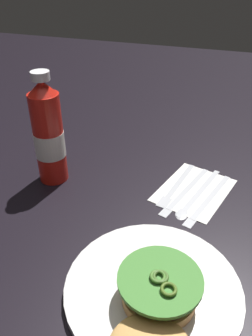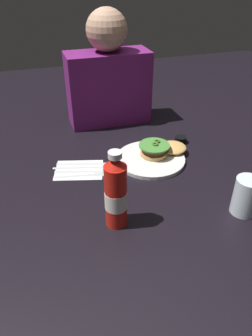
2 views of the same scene
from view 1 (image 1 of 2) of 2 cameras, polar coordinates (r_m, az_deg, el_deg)
The scene contains 9 objects.
ground_plane at distance 0.59m, azimuth -3.44°, elevation -14.53°, with size 3.00×3.00×0.00m, color black.
dinner_plate at distance 0.54m, azimuth 4.58°, elevation -19.73°, with size 0.27×0.27×0.01m, color silver.
burger_sandwich at distance 0.49m, azimuth 5.15°, elevation -22.91°, with size 0.20×0.12×0.05m.
ketchup_bottle at distance 0.73m, azimuth -13.04°, elevation 5.48°, with size 0.07×0.07×0.25m.
napkin at distance 0.74m, azimuth 11.51°, elevation -3.67°, with size 0.18×0.13×0.00m, color white.
fork_utensil at distance 0.74m, azimuth 8.28°, elevation -3.21°, with size 0.18×0.05×0.00m.
steak_knife at distance 0.73m, azimuth 9.70°, elevation -4.13°, with size 0.20×0.07×0.00m.
spoon_utensil at distance 0.72m, azimuth 11.47°, elevation -5.03°, with size 0.20×0.07×0.00m.
butter_knife at distance 0.71m, azimuth 13.50°, elevation -5.53°, with size 0.20×0.07×0.00m.
Camera 1 is at (0.37, 0.16, 0.44)m, focal length 35.84 mm.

